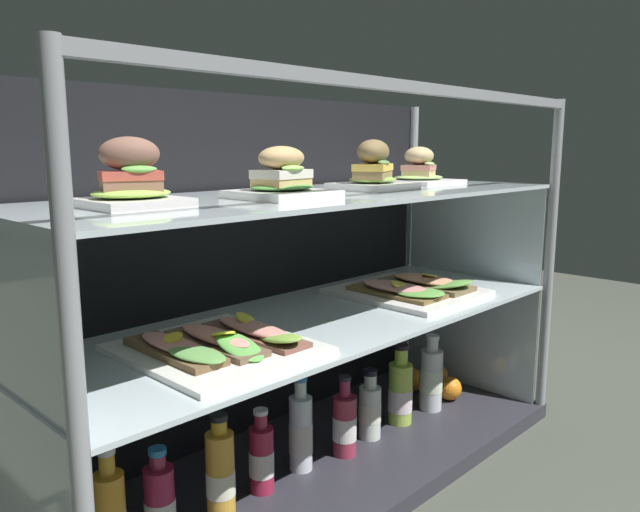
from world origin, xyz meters
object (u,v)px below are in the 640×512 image
at_px(juice_bottle_tucked_behind, 160,503).
at_px(juice_bottle_front_second, 400,392).
at_px(juice_bottle_back_center, 261,458).
at_px(juice_bottle_near_post, 345,424).
at_px(open_sandwich_tray_far_right, 412,289).
at_px(orange_fruit_beside_bottles, 411,380).
at_px(plated_roll_sandwich_center, 131,182).
at_px(plated_roll_sandwich_left_of_center, 419,171).
at_px(juice_bottle_front_middle, 431,378).
at_px(plated_roll_sandwich_mid_left, 282,180).
at_px(juice_bottle_front_left_end, 220,474).
at_px(open_sandwich_tray_center, 219,344).
at_px(juice_bottle_back_right, 370,410).
at_px(orange_fruit_rolled_forward, 437,375).
at_px(juice_bottle_front_fourth, 300,432).
at_px(plated_roll_sandwich_far_left, 373,170).
at_px(orange_fruit_near_left_post, 450,388).

height_order(juice_bottle_tucked_behind, juice_bottle_front_second, juice_bottle_front_second).
bearing_deg(juice_bottle_back_center, juice_bottle_near_post, -4.94).
bearing_deg(open_sandwich_tray_far_right, juice_bottle_tucked_behind, 177.21).
bearing_deg(orange_fruit_beside_bottles, plated_roll_sandwich_center, -174.88).
relative_size(plated_roll_sandwich_left_of_center, juice_bottle_front_middle, 0.89).
relative_size(plated_roll_sandwich_mid_left, juice_bottle_front_left_end, 0.81).
bearing_deg(juice_bottle_near_post, juice_bottle_front_middle, 0.10).
bearing_deg(open_sandwich_tray_center, plated_roll_sandwich_left_of_center, 6.84).
height_order(juice_bottle_back_right, orange_fruit_beside_bottles, juice_bottle_back_right).
xyz_separation_m(plated_roll_sandwich_mid_left, orange_fruit_rolled_forward, (0.80, 0.11, -0.69)).
distance_m(juice_bottle_front_fourth, juice_bottle_near_post, 0.14).
xyz_separation_m(open_sandwich_tray_far_right, juice_bottle_front_middle, (0.12, 0.00, -0.30)).
bearing_deg(juice_bottle_back_right, juice_bottle_front_left_end, -179.06).
relative_size(open_sandwich_tray_center, juice_bottle_back_right, 1.89).
height_order(plated_roll_sandwich_left_of_center, juice_bottle_front_left_end, plated_roll_sandwich_left_of_center).
bearing_deg(juice_bottle_tucked_behind, plated_roll_sandwich_far_left, -2.59).
bearing_deg(orange_fruit_beside_bottles, open_sandwich_tray_center, -170.99).
xyz_separation_m(plated_roll_sandwich_mid_left, plated_roll_sandwich_left_of_center, (0.66, 0.11, -0.00)).
relative_size(juice_bottle_front_fourth, orange_fruit_beside_bottles, 3.09).
bearing_deg(juice_bottle_back_center, orange_fruit_near_left_post, -2.01).
relative_size(open_sandwich_tray_far_right, juice_bottle_back_right, 1.89).
bearing_deg(plated_roll_sandwich_left_of_center, juice_bottle_near_post, -168.49).
distance_m(plated_roll_sandwich_far_left, juice_bottle_front_second, 0.66).
distance_m(open_sandwich_tray_far_right, juice_bottle_front_fourth, 0.51).
relative_size(open_sandwich_tray_far_right, juice_bottle_back_center, 1.85).
height_order(juice_bottle_near_post, juice_bottle_back_right, juice_bottle_near_post).
height_order(plated_roll_sandwich_left_of_center, juice_bottle_back_center, plated_roll_sandwich_left_of_center).
xyz_separation_m(plated_roll_sandwich_center, plated_roll_sandwich_mid_left, (0.32, -0.05, -0.01)).
bearing_deg(juice_bottle_tucked_behind, plated_roll_sandwich_center, -174.37).
distance_m(plated_roll_sandwich_center, plated_roll_sandwich_left_of_center, 0.98).
xyz_separation_m(open_sandwich_tray_far_right, orange_fruit_near_left_post, (0.22, -0.00, -0.36)).
distance_m(juice_bottle_tucked_behind, orange_fruit_beside_bottles, 1.00).
bearing_deg(open_sandwich_tray_center, plated_roll_sandwich_center, 163.06).
distance_m(juice_bottle_front_fourth, orange_fruit_beside_bottles, 0.61).
relative_size(plated_roll_sandwich_left_of_center, open_sandwich_tray_far_right, 0.56).
relative_size(plated_roll_sandwich_left_of_center, juice_bottle_near_post, 0.97).
relative_size(plated_roll_sandwich_far_left, open_sandwich_tray_center, 0.48).
bearing_deg(orange_fruit_near_left_post, orange_fruit_rolled_forward, 53.19).
height_order(plated_roll_sandwich_mid_left, juice_bottle_back_center, plated_roll_sandwich_mid_left).
relative_size(plated_roll_sandwich_center, juice_bottle_tucked_behind, 0.87).
xyz_separation_m(juice_bottle_tucked_behind, orange_fruit_near_left_post, (1.02, -0.04, -0.04)).
height_order(plated_roll_sandwich_center, orange_fruit_near_left_post, plated_roll_sandwich_center).
xyz_separation_m(plated_roll_sandwich_mid_left, juice_bottle_tucked_behind, (-0.29, 0.06, -0.65)).
distance_m(plated_roll_sandwich_left_of_center, orange_fruit_beside_bottles, 0.69).
bearing_deg(juice_bottle_front_fourth, orange_fruit_beside_bottles, 8.82).
distance_m(plated_roll_sandwich_far_left, orange_fruit_beside_bottles, 0.79).
bearing_deg(juice_bottle_back_center, juice_bottle_front_second, -1.29).
bearing_deg(juice_bottle_near_post, orange_fruit_near_left_post, -0.44).
xyz_separation_m(plated_roll_sandwich_left_of_center, open_sandwich_tray_far_right, (-0.14, -0.09, -0.33)).
xyz_separation_m(juice_bottle_tucked_behind, juice_bottle_near_post, (0.53, -0.04, 0.01)).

